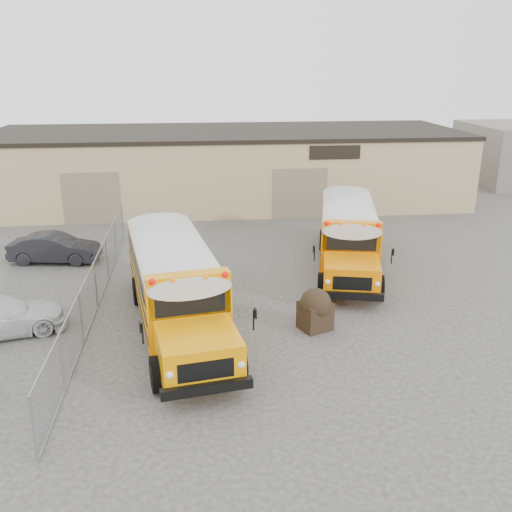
{
  "coord_description": "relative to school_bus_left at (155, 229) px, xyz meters",
  "views": [
    {
      "loc": [
        -2.11,
        -17.54,
        8.9
      ],
      "look_at": [
        0.17,
        3.68,
        1.6
      ],
      "focal_mm": 40.0,
      "sensor_mm": 36.0,
      "label": 1
    }
  ],
  "objects": [
    {
      "name": "tarp_bundle",
      "position": [
        5.88,
        -7.18,
        -0.98
      ],
      "size": [
        1.28,
        1.23,
        1.5
      ],
      "color": "black",
      "rests_on": "ground"
    },
    {
      "name": "school_bus_left",
      "position": [
        0.0,
        0.0,
        0.0
      ],
      "size": [
        4.22,
        10.63,
        3.03
      ],
      "color": "#F79200",
      "rests_on": "ground"
    },
    {
      "name": "car_dark",
      "position": [
        -4.74,
        1.06,
        -1.08
      ],
      "size": [
        4.25,
        1.97,
        1.35
      ],
      "primitive_type": "imported",
      "rotation": [
        0.0,
        0.0,
        1.44
      ],
      "color": "black",
      "rests_on": "ground"
    },
    {
      "name": "warehouse",
      "position": [
        4.0,
        12.56,
        0.62
      ],
      "size": [
        30.2,
        10.2,
        4.67
      ],
      "color": "tan",
      "rests_on": "ground"
    },
    {
      "name": "ground",
      "position": [
        4.0,
        -7.44,
        -1.75
      ],
      "size": [
        120.0,
        120.0,
        0.0
      ],
      "primitive_type": "plane",
      "color": "#393835",
      "rests_on": "ground"
    },
    {
      "name": "chainlink_fence",
      "position": [
        -2.0,
        -4.44,
        -0.85
      ],
      "size": [
        0.07,
        18.07,
        1.81
      ],
      "color": "gray",
      "rests_on": "ground"
    },
    {
      "name": "school_bus_right",
      "position": [
        10.06,
        5.09,
        -0.09
      ],
      "size": [
        4.5,
        10.08,
        2.87
      ],
      "color": "#FE8100",
      "rests_on": "ground"
    }
  ]
}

